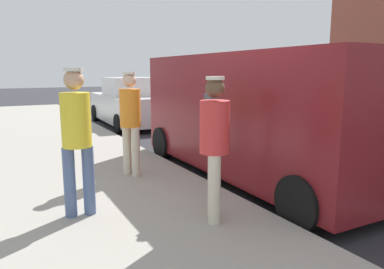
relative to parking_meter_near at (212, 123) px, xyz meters
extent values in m
plane|color=#2D2D33|center=(-1.35, 0.09, -1.18)|extent=(80.00, 80.00, 0.00)
cube|color=#9E998E|center=(2.15, 0.09, -1.11)|extent=(5.00, 32.00, 0.15)
cylinder|color=gray|center=(0.00, 0.00, -0.46)|extent=(0.07, 0.07, 1.15)
cube|color=#4C4C51|center=(0.00, 0.00, 0.26)|extent=(0.14, 0.18, 0.28)
sphere|color=#47474C|center=(0.00, 0.00, 0.43)|extent=(0.12, 0.12, 0.12)
cylinder|color=beige|center=(0.65, -1.66, -0.62)|extent=(0.14, 0.14, 0.82)
cylinder|color=beige|center=(0.57, -1.45, -0.62)|extent=(0.14, 0.14, 0.82)
cylinder|color=orange|center=(0.61, -1.55, 0.10)|extent=(0.34, 0.34, 0.62)
sphere|color=beige|center=(0.61, -1.55, 0.55)|extent=(0.22, 0.22, 0.22)
cylinder|color=silver|center=(0.61, -1.55, 0.66)|extent=(0.21, 0.21, 0.04)
cylinder|color=beige|center=(0.44, 0.79, -0.63)|extent=(0.14, 0.14, 0.80)
cylinder|color=beige|center=(0.33, 0.60, -0.63)|extent=(0.14, 0.14, 0.80)
cylinder|color=red|center=(0.39, 0.70, 0.07)|extent=(0.34, 0.34, 0.60)
sphere|color=brown|center=(0.39, 0.70, 0.51)|extent=(0.22, 0.22, 0.22)
cylinder|color=silver|center=(0.39, 0.70, 0.62)|extent=(0.21, 0.21, 0.04)
cylinder|color=#4C608C|center=(1.85, -0.19, -0.61)|extent=(0.14, 0.14, 0.85)
cylinder|color=#4C608C|center=(1.63, -0.17, -0.61)|extent=(0.14, 0.14, 0.85)
cylinder|color=yellow|center=(1.74, -0.18, 0.13)|extent=(0.34, 0.34, 0.63)
sphere|color=tan|center=(1.74, -0.18, 0.59)|extent=(0.23, 0.23, 0.23)
cylinder|color=silver|center=(1.74, -0.18, 0.71)|extent=(0.22, 0.22, 0.04)
cube|color=maroon|center=(-1.50, -0.87, -0.01)|extent=(2.07, 5.23, 1.96)
cube|color=black|center=(-1.53, -3.32, 0.38)|extent=(1.84, 0.10, 0.88)
cylinder|color=black|center=(-0.58, -2.94, -0.84)|extent=(0.23, 0.68, 0.68)
cylinder|color=black|center=(-2.48, -2.91, -0.84)|extent=(0.23, 0.68, 0.68)
cylinder|color=black|center=(-0.52, 1.16, -0.84)|extent=(0.23, 0.68, 0.68)
cube|color=white|center=(-1.62, -8.06, -0.57)|extent=(1.96, 4.46, 0.89)
cube|color=white|center=(-1.61, -7.84, 0.17)|extent=(1.67, 2.03, 0.60)
cylinder|color=black|center=(-0.82, -9.74, -0.88)|extent=(0.24, 0.61, 0.60)
cylinder|color=black|center=(-2.54, -9.68, -0.88)|extent=(0.24, 0.61, 0.60)
cylinder|color=black|center=(-0.71, -6.44, -0.88)|extent=(0.24, 0.61, 0.60)
cylinder|color=black|center=(-2.43, -6.38, -0.88)|extent=(0.24, 0.61, 0.60)
camera|label=1|loc=(2.56, 4.17, 0.70)|focal=34.27mm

